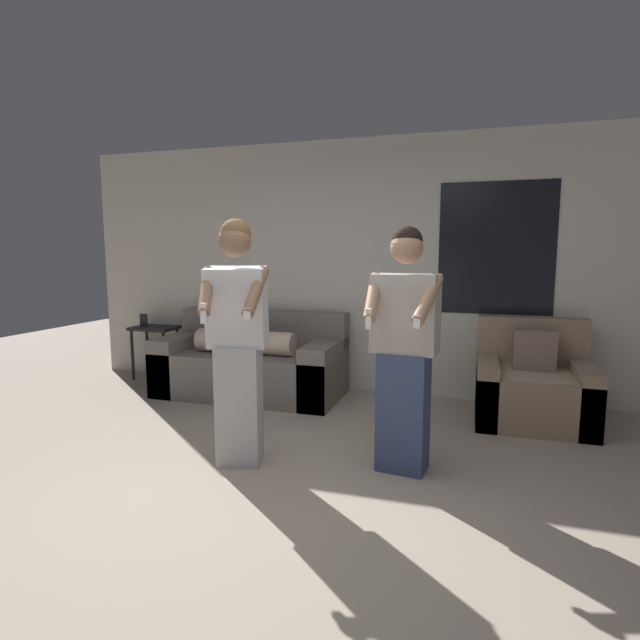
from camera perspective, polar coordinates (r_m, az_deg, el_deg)
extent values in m
plane|color=tan|center=(3.09, -6.37, -21.58)|extent=(14.00, 14.00, 0.00)
cube|color=beige|center=(5.41, 5.50, 5.97)|extent=(6.74, 0.06, 2.70)
cube|color=black|center=(5.26, 19.48, 7.70)|extent=(1.10, 0.01, 1.30)
cube|color=slate|center=(5.40, -7.95, -6.01)|extent=(1.93, 0.93, 0.47)
cube|color=slate|center=(5.64, -6.51, -0.90)|extent=(1.93, 0.22, 0.40)
cube|color=slate|center=(5.78, -15.42, -4.61)|extent=(0.28, 0.93, 0.61)
cube|color=slate|center=(5.10, 0.51, -5.95)|extent=(0.28, 0.93, 0.61)
cylinder|color=#CCB299|center=(5.23, -8.56, -2.49)|extent=(1.06, 0.24, 0.24)
cube|color=#937A60|center=(4.88, 23.12, -8.16)|extent=(0.97, 0.88, 0.45)
cube|color=#937A60|center=(5.12, 23.00, -2.23)|extent=(0.97, 0.20, 0.46)
cube|color=#937A60|center=(4.84, 18.48, -7.45)|extent=(0.18, 0.88, 0.55)
cube|color=#937A60|center=(4.93, 27.74, -7.68)|extent=(0.18, 0.88, 0.55)
cube|color=tan|center=(4.78, 23.32, -5.61)|extent=(0.82, 0.70, 0.01)
cube|color=#7A6656|center=(4.85, 23.30, -3.19)|extent=(0.36, 0.14, 0.36)
cube|color=black|center=(6.28, -18.41, -0.88)|extent=(0.52, 0.37, 0.04)
cylinder|color=black|center=(6.35, -20.65, -3.80)|extent=(0.04, 0.04, 0.60)
cylinder|color=black|center=(6.10, -17.39, -4.12)|extent=(0.04, 0.04, 0.60)
cylinder|color=black|center=(6.58, -19.12, -3.35)|extent=(0.04, 0.04, 0.60)
cylinder|color=black|center=(6.33, -15.92, -3.63)|extent=(0.04, 0.04, 0.60)
cube|color=black|center=(6.33, -19.50, -0.09)|extent=(0.10, 0.02, 0.17)
cube|color=#B2B2B7|center=(3.66, -9.20, -9.55)|extent=(0.35, 0.30, 0.86)
cube|color=silver|center=(3.50, -9.51, 1.46)|extent=(0.45, 0.36, 0.57)
sphere|color=brown|center=(3.47, -9.71, 8.95)|extent=(0.23, 0.23, 0.23)
sphere|color=brown|center=(3.48, -9.65, 9.60)|extent=(0.22, 0.22, 0.22)
cylinder|color=brown|center=(3.39, -12.88, 3.26)|extent=(0.21, 0.36, 0.32)
cube|color=white|center=(3.25, -13.15, 0.74)|extent=(0.04, 0.04, 0.13)
cylinder|color=brown|center=(3.31, -7.36, 3.29)|extent=(0.10, 0.36, 0.32)
cube|color=white|center=(3.18, -8.29, 0.71)|extent=(0.05, 0.04, 0.08)
cube|color=#384770|center=(3.56, 9.48, -10.27)|extent=(0.36, 0.28, 0.83)
cube|color=#ADA89E|center=(3.41, 9.72, 0.72)|extent=(0.47, 0.28, 0.54)
sphere|color=#A37A5B|center=(3.38, 9.88, 8.18)|extent=(0.22, 0.22, 0.22)
sphere|color=black|center=(3.39, 9.92, 8.83)|extent=(0.21, 0.21, 0.21)
cylinder|color=#A37A5B|center=(3.31, 6.05, 2.65)|extent=(0.10, 0.36, 0.32)
cube|color=white|center=(3.17, 5.63, 0.12)|extent=(0.04, 0.04, 0.13)
cylinder|color=#A37A5B|center=(3.21, 12.21, 2.37)|extent=(0.19, 0.36, 0.32)
cube|color=white|center=(3.08, 11.05, -0.19)|extent=(0.05, 0.04, 0.08)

